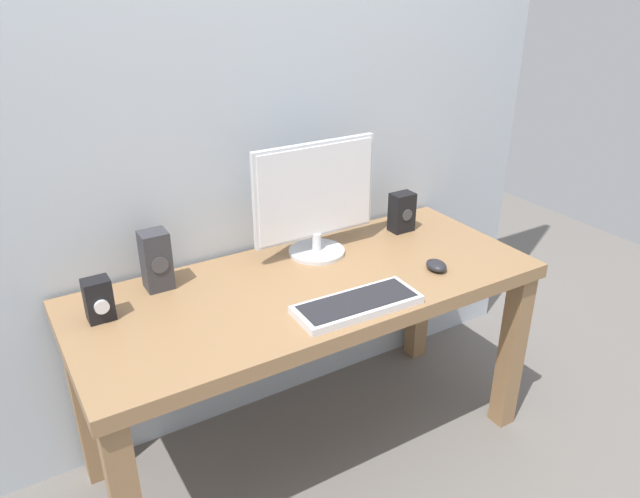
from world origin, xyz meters
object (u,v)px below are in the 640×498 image
keyboard_primary (357,304)px  mouse (436,265)px  speaker_right (402,212)px  desk (310,308)px  monitor (315,199)px  audio_controller (99,300)px  speaker_left (156,260)px

keyboard_primary → mouse: (0.41, 0.08, 0.00)m
keyboard_primary → speaker_right: speaker_right is taller
keyboard_primary → desk: bearing=99.6°
monitor → audio_controller: monitor is taller
speaker_left → speaker_right: bearing=-2.5°
monitor → desk: bearing=-125.7°
keyboard_primary → speaker_right: bearing=39.7°
monitor → speaker_right: (0.43, -0.00, -0.14)m
keyboard_primary → audio_controller: 0.83m
desk → keyboard_primary: 0.28m
keyboard_primary → speaker_right: (0.53, 0.44, 0.07)m
monitor → speaker_left: 0.63m
speaker_right → mouse: bearing=-107.9°
keyboard_primary → mouse: 0.42m
speaker_right → speaker_left: size_ratio=0.79×
desk → monitor: bearing=54.3°
speaker_right → audio_controller: 1.27m
monitor → audio_controller: size_ratio=3.60×
monitor → mouse: monitor is taller
desk → speaker_left: size_ratio=7.94×
mouse → desk: bearing=168.9°
desk → keyboard_primary: size_ratio=3.89×
keyboard_primary → mouse: size_ratio=4.65×
monitor → speaker_right: 0.45m
monitor → speaker_right: bearing=-0.1°
speaker_left → audio_controller: speaker_left is taller
monitor → speaker_left: bearing=175.9°
keyboard_primary → speaker_left: 0.71m
speaker_right → desk: bearing=-161.0°
monitor → keyboard_primary: bearing=-102.9°
desk → mouse: size_ratio=18.08×
audio_controller → speaker_right: bearing=2.9°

